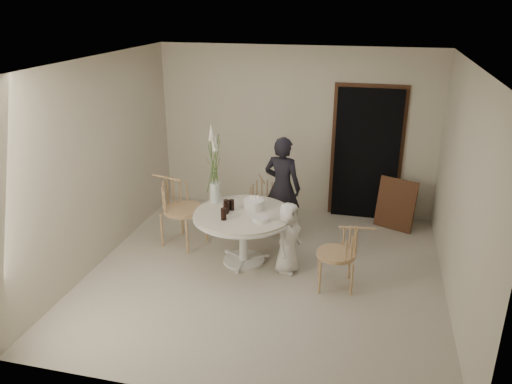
% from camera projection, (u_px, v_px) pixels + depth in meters
% --- Properties ---
extents(ground, '(4.50, 4.50, 0.00)m').
position_uv_depth(ground, '(265.00, 274.00, 6.53)').
color(ground, '#BAB19F').
rests_on(ground, ground).
extents(room_shell, '(4.50, 4.50, 4.50)m').
position_uv_depth(room_shell, '(266.00, 155.00, 5.94)').
color(room_shell, white).
rests_on(room_shell, ground).
extents(doorway, '(1.00, 0.10, 2.10)m').
position_uv_depth(doorway, '(366.00, 155.00, 7.88)').
color(doorway, black).
rests_on(doorway, ground).
extents(door_trim, '(1.12, 0.03, 2.22)m').
position_uv_depth(door_trim, '(367.00, 151.00, 7.89)').
color(door_trim, brown).
rests_on(door_trim, ground).
extents(table, '(1.33, 1.33, 0.73)m').
position_uv_depth(table, '(243.00, 221.00, 6.61)').
color(table, silver).
rests_on(table, ground).
extents(picture_frame, '(0.62, 0.41, 0.80)m').
position_uv_depth(picture_frame, '(396.00, 204.00, 7.69)').
color(picture_frame, brown).
rests_on(picture_frame, ground).
extents(chair_far, '(0.56, 0.57, 0.79)m').
position_uv_depth(chair_far, '(263.00, 197.00, 7.65)').
color(chair_far, tan).
rests_on(chair_far, ground).
extents(chair_right, '(0.54, 0.50, 0.83)m').
position_uv_depth(chair_right, '(346.00, 248.00, 6.05)').
color(chair_right, tan).
rests_on(chair_right, ground).
extents(chair_left, '(0.69, 0.66, 1.00)m').
position_uv_depth(chair_left, '(175.00, 201.00, 7.17)').
color(chair_left, tan).
rests_on(chair_left, ground).
extents(girl, '(0.62, 0.48, 1.54)m').
position_uv_depth(girl, '(282.00, 187.00, 7.34)').
color(girl, black).
rests_on(girl, ground).
extents(boy, '(0.43, 0.54, 0.97)m').
position_uv_depth(boy, '(288.00, 238.00, 6.43)').
color(boy, silver).
rests_on(boy, ground).
extents(birthday_cake, '(0.27, 0.27, 0.18)m').
position_uv_depth(birthday_cake, '(254.00, 204.00, 6.67)').
color(birthday_cake, white).
rests_on(birthday_cake, table).
extents(cola_tumbler_a, '(0.10, 0.10, 0.17)m').
position_uv_depth(cola_tumbler_a, '(226.00, 206.00, 6.56)').
color(cola_tumbler_a, black).
rests_on(cola_tumbler_a, table).
extents(cola_tumbler_b, '(0.09, 0.09, 0.15)m').
position_uv_depth(cola_tumbler_b, '(224.00, 214.00, 6.33)').
color(cola_tumbler_b, black).
rests_on(cola_tumbler_b, table).
extents(cola_tumbler_c, '(0.08, 0.08, 0.15)m').
position_uv_depth(cola_tumbler_c, '(226.00, 209.00, 6.51)').
color(cola_tumbler_c, black).
rests_on(cola_tumbler_c, table).
extents(cola_tumbler_d, '(0.08, 0.08, 0.14)m').
position_uv_depth(cola_tumbler_d, '(232.00, 205.00, 6.63)').
color(cola_tumbler_d, black).
rests_on(cola_tumbler_d, table).
extents(plate_stack, '(0.24, 0.24, 0.06)m').
position_uv_depth(plate_stack, '(261.00, 219.00, 6.32)').
color(plate_stack, silver).
rests_on(plate_stack, table).
extents(flower_vase, '(0.15, 0.15, 1.10)m').
position_uv_depth(flower_vase, '(214.00, 170.00, 6.75)').
color(flower_vase, silver).
rests_on(flower_vase, table).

